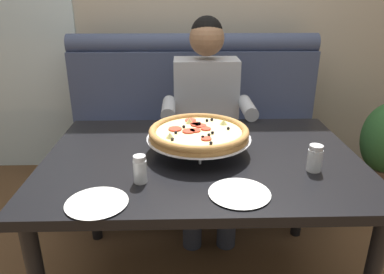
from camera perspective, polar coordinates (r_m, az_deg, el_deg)
booth_bench at (r=2.59m, az=0.37°, el=-0.88°), size 1.79×0.78×1.13m
dining_table at (r=1.62m, az=1.53°, el=-5.42°), size 1.36×0.96×0.73m
diner_main at (r=2.24m, az=2.34°, el=3.88°), size 0.54×0.64×1.27m
pizza at (r=1.59m, az=1.07°, el=0.61°), size 0.46×0.46×0.12m
shaker_oregano at (r=1.52m, az=18.74°, el=-3.43°), size 0.06×0.06×0.11m
shaker_parmesan at (r=1.37m, az=-8.17°, el=-5.34°), size 0.05×0.05×0.11m
plate_near_left at (r=1.28m, az=-14.79°, el=-9.75°), size 0.21×0.21×0.02m
plate_near_right at (r=1.30m, az=7.48°, el=-8.52°), size 0.22×0.22×0.02m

